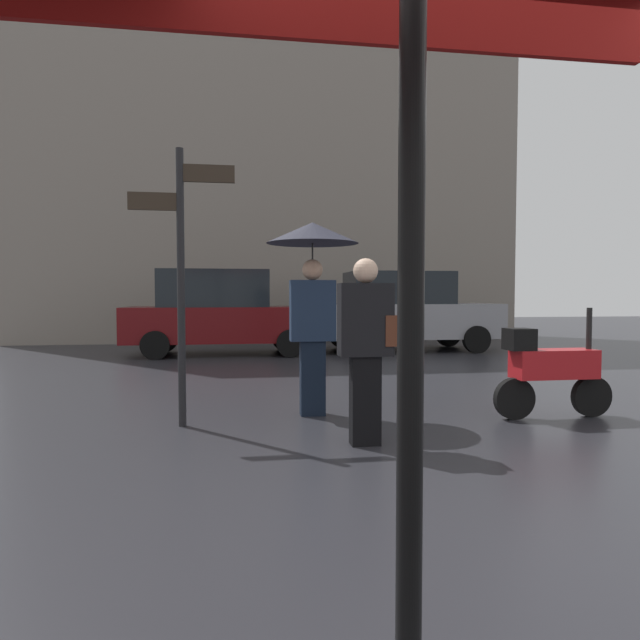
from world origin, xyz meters
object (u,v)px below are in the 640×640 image
(parked_car_left, at_px, (404,311))
(street_signpost, at_px, (181,259))
(pedestrian_with_umbrella, at_px, (312,266))
(parked_scooter, at_px, (550,369))
(parked_car_right, at_px, (221,313))
(pedestrian_with_bag, at_px, (367,340))

(parked_car_left, relative_size, street_signpost, 1.56)
(street_signpost, bearing_deg, parked_car_left, 57.18)
(pedestrian_with_umbrella, xyz_separation_m, parked_scooter, (2.60, -0.56, -1.16))
(parked_scooter, distance_m, street_signpost, 4.20)
(street_signpost, bearing_deg, parked_car_right, 88.21)
(pedestrian_with_umbrella, relative_size, parked_scooter, 1.58)
(pedestrian_with_bag, distance_m, parked_scooter, 2.44)
(pedestrian_with_bag, height_order, parked_car_left, parked_car_left)
(parked_car_right, relative_size, street_signpost, 1.55)
(pedestrian_with_umbrella, relative_size, parked_car_left, 0.49)
(parked_car_right, bearing_deg, pedestrian_with_umbrella, 83.97)
(parked_scooter, height_order, parked_car_left, parked_car_left)
(parked_car_right, xyz_separation_m, street_signpost, (-0.22, -7.02, 0.78))
(pedestrian_with_umbrella, bearing_deg, pedestrian_with_bag, -44.55)
(street_signpost, bearing_deg, pedestrian_with_bag, -29.50)
(pedestrian_with_bag, bearing_deg, parked_car_left, 49.87)
(pedestrian_with_bag, distance_m, street_signpost, 2.15)
(pedestrian_with_umbrella, bearing_deg, parked_car_left, 96.54)
(parked_scooter, relative_size, street_signpost, 0.48)
(parked_car_left, bearing_deg, parked_scooter, -93.64)
(parked_car_right, distance_m, street_signpost, 7.06)
(pedestrian_with_bag, relative_size, street_signpost, 0.59)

